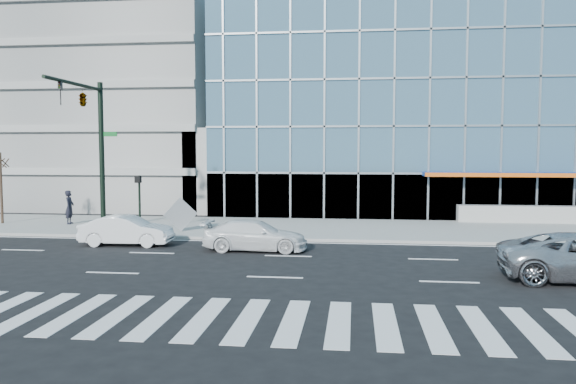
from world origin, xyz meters
name	(u,v)px	position (x,y,z in m)	size (l,w,h in m)	color
ground	(288,256)	(0.00, 0.00, 0.00)	(160.00, 160.00, 0.00)	black
sidewalk	(305,228)	(0.00, 8.00, 0.07)	(120.00, 8.00, 0.15)	gray
theatre_building	(489,114)	(14.00, 26.00, 7.50)	(42.00, 26.00, 15.00)	#6690AA
parking_garage	(104,89)	(-20.00, 26.00, 10.00)	(24.00, 24.00, 20.00)	gray
ramp_block	(237,170)	(-6.00, 18.00, 3.00)	(6.00, 8.00, 6.00)	gray
tower_backdrop	(161,34)	(-30.00, 70.00, 24.00)	(14.00, 14.00, 48.00)	gray
traffic_signal	(89,118)	(-11.00, 4.57, 6.16)	(1.14, 5.74, 8.00)	black
ped_signal_post	(139,195)	(-8.50, 4.94, 2.14)	(0.30, 0.33, 3.00)	black
street_tree_near	(0,162)	(-18.00, 7.50, 3.78)	(1.10, 1.10, 4.23)	#332319
white_suv	(255,235)	(-1.64, 1.19, 0.68)	(1.90, 4.67, 1.35)	white
white_sedan	(127,230)	(-7.89, 1.80, 0.70)	(1.49, 4.27, 1.41)	silver
pedestrian	(70,207)	(-13.87, 7.70, 1.14)	(0.72, 0.47, 1.97)	black
tilted_panel	(180,214)	(-6.44, 5.48, 1.07)	(1.30, 0.06, 1.30)	#A7A7A7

